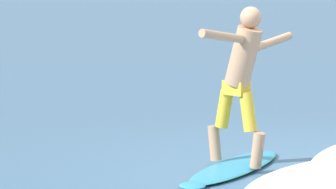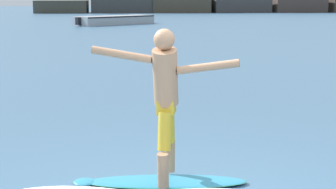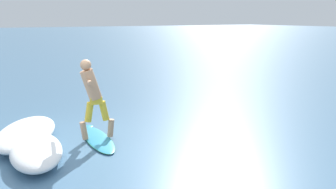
% 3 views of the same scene
% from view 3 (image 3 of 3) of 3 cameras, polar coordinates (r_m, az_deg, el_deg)
% --- Properties ---
extents(ground_plane, '(200.00, 200.00, 0.00)m').
position_cam_3_polar(ground_plane, '(7.34, -16.71, -9.02)').
color(ground_plane, teal).
extents(surfboard, '(2.07, 0.61, 0.20)m').
position_cam_3_polar(surfboard, '(7.67, -12.15, -7.51)').
color(surfboard, '#3699C2').
rests_on(surfboard, ground).
extents(surfer, '(1.65, 0.78, 1.79)m').
position_cam_3_polar(surfer, '(7.33, -13.06, 0.33)').
color(surfer, tan).
rests_on(surfer, surfboard).
extents(wave_foam_at_tail, '(2.57, 1.95, 0.38)m').
position_cam_3_polar(wave_foam_at_tail, '(8.03, -23.47, -6.18)').
color(wave_foam_at_tail, white).
rests_on(wave_foam_at_tail, ground).
extents(wave_foam_at_nose, '(2.09, 1.16, 0.36)m').
position_cam_3_polar(wave_foam_at_nose, '(6.96, -21.95, -9.08)').
color(wave_foam_at_nose, white).
rests_on(wave_foam_at_nose, ground).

